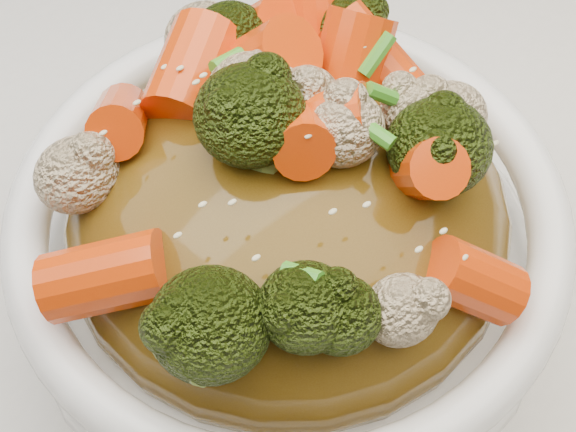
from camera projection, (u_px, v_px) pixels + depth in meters
tablecloth at (329, 223)px, 0.49m from camera, size 1.20×0.80×0.04m
bowl at (288, 261)px, 0.40m from camera, size 0.30×0.30×0.09m
sauce_base at (288, 220)px, 0.37m from camera, size 0.24×0.24×0.10m
carrots at (288, 113)px, 0.32m from camera, size 0.24×0.24×0.05m
broccoli at (288, 115)px, 0.32m from camera, size 0.24×0.24×0.05m
cauliflower at (288, 119)px, 0.32m from camera, size 0.24×0.24×0.04m
scallions at (288, 111)px, 0.32m from camera, size 0.18×0.18×0.02m
sesame_seeds at (288, 111)px, 0.32m from camera, size 0.21×0.21×0.01m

